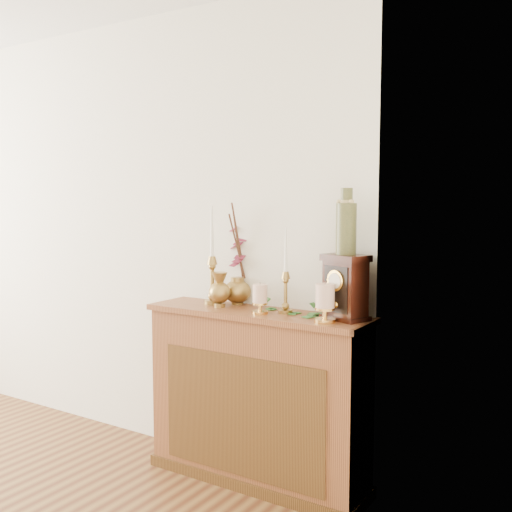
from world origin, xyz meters
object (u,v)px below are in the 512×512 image
Objects in this scene: bud_vase at (220,290)px; ginger_jar at (239,258)px; ceramic_vase at (346,225)px; candlestick_center at (286,285)px; mantel_clock at (345,288)px; candlestick_left at (212,272)px.

ginger_jar is at bearing 85.43° from bud_vase.
candlestick_center is at bearing -177.09° from ceramic_vase.
mantel_clock is 0.30m from ceramic_vase.
candlestick_left is 0.85m from ceramic_vase.
candlestick_left is 0.80m from mantel_clock.
ginger_jar is at bearing -170.04° from mantel_clock.
ceramic_vase is at bearing 0.27° from candlestick_left.
ginger_jar is at bearing 47.11° from candlestick_left.
mantel_clock is at bearing 2.43° from candlestick_center.
mantel_clock reaches higher than bud_vase.
bud_vase is 0.23m from ginger_jar.
bud_vase is at bearing -175.11° from ceramic_vase.
ceramic_vase is (0.80, 0.00, 0.28)m from candlestick_left.
candlestick_left is at bearing 178.48° from candlestick_center.
candlestick_left is 0.17m from ginger_jar.
candlestick_left reaches higher than bud_vase.
candlestick_center is 2.31× the size of bud_vase.
mantel_clock is (0.71, 0.06, 0.06)m from bud_vase.
candlestick_center is at bearing -18.64° from ginger_jar.
candlestick_center is (0.48, -0.01, -0.04)m from candlestick_left.
candlestick_center is 0.39m from bud_vase.
ginger_jar is 1.78× the size of mantel_clock.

